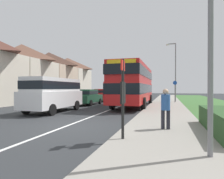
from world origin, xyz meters
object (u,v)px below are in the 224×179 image
at_px(double_decker_bus, 134,83).
at_px(parked_car_red, 103,94).
at_px(cycle_route_sign, 175,91).
at_px(parked_van_white, 54,92).
at_px(bus_stop_sign, 123,93).
at_px(street_lamp_mid, 175,68).
at_px(parked_car_dark_green, 87,96).
at_px(pedestrian_at_stop, 166,107).

xyz_separation_m(double_decker_bus, parked_car_red, (-5.00, 6.09, -1.26)).
xyz_separation_m(parked_car_red, cycle_route_sign, (8.81, -0.98, 0.54)).
relative_size(parked_van_white, bus_stop_sign, 2.06).
distance_m(parked_van_white, street_lamp_mid, 14.94).
distance_m(parked_car_dark_green, pedestrian_at_stop, 12.96).
bearing_deg(parked_car_red, cycle_route_sign, -6.34).
bearing_deg(bus_stop_sign, parked_car_dark_green, 118.03).
relative_size(double_decker_bus, parked_car_dark_green, 2.39).
bearing_deg(cycle_route_sign, double_decker_bus, -126.69).
distance_m(double_decker_bus, parked_car_dark_green, 5.00).
bearing_deg(double_decker_bus, cycle_route_sign, 53.31).
relative_size(parked_car_red, bus_stop_sign, 1.68).
bearing_deg(parked_van_white, parked_car_dark_green, 90.24).
relative_size(parked_car_red, street_lamp_mid, 0.62).
relative_size(parked_van_white, cycle_route_sign, 2.12).
bearing_deg(street_lamp_mid, bus_stop_sign, -96.69).
height_order(parked_van_white, bus_stop_sign, bus_stop_sign).
height_order(double_decker_bus, parked_car_red, double_decker_bus).
bearing_deg(parked_car_red, parked_van_white, -89.02).
xyz_separation_m(bus_stop_sign, cycle_route_sign, (2.13, 16.90, -0.11)).
distance_m(parked_van_white, pedestrian_at_stop, 8.89).
bearing_deg(parked_van_white, street_lamp_mid, 54.20).
xyz_separation_m(double_decker_bus, pedestrian_at_stop, (2.94, -9.95, -1.17)).
bearing_deg(cycle_route_sign, street_lamp_mid, 90.21).
height_order(double_decker_bus, parked_van_white, double_decker_bus).
bearing_deg(cycle_route_sign, pedestrian_at_stop, -93.29).
relative_size(parked_car_dark_green, parked_car_red, 0.97).
xyz_separation_m(parked_van_white, parked_car_dark_green, (-0.02, 6.01, -0.54)).
height_order(parked_van_white, street_lamp_mid, street_lamp_mid).
bearing_deg(street_lamp_mid, pedestrian_at_stop, -93.03).
bearing_deg(parked_car_red, parked_car_dark_green, -88.23).
bearing_deg(street_lamp_mid, parked_van_white, -125.80).
bearing_deg(bus_stop_sign, cycle_route_sign, 82.82).
distance_m(parked_van_white, cycle_route_sign, 13.73).
bearing_deg(pedestrian_at_stop, parked_car_red, 116.33).
bearing_deg(bus_stop_sign, street_lamp_mid, 83.31).
distance_m(parked_van_white, bus_stop_sign, 8.96).
xyz_separation_m(parked_car_dark_green, cycle_route_sign, (8.63, 4.69, 0.56)).
bearing_deg(street_lamp_mid, cycle_route_sign, -89.79).
xyz_separation_m(parked_car_red, street_lamp_mid, (8.80, 0.24, 3.17)).
bearing_deg(parked_car_dark_green, parked_van_white, -89.76).
relative_size(parked_car_dark_green, pedestrian_at_stop, 2.54).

